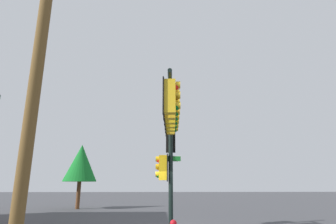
# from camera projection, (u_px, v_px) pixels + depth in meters

# --- Properties ---
(signal_pole_assembly) EXTENTS (5.37, 1.15, 6.06)m
(signal_pole_assembly) POSITION_uv_depth(u_px,v_px,m) (170.00, 128.00, 11.06)
(signal_pole_assembly) COLOR black
(signal_pole_assembly) RESTS_ON ground_plane
(utility_pole) EXTENTS (1.54, 1.14, 8.37)m
(utility_pole) POSITION_uv_depth(u_px,v_px,m) (37.00, 67.00, 5.71)
(utility_pole) COLOR brown
(utility_pole) RESTS_ON ground_plane
(tree_mid) EXTENTS (2.77, 2.77, 5.24)m
(tree_mid) POSITION_uv_depth(u_px,v_px,m) (81.00, 163.00, 22.99)
(tree_mid) COLOR brown
(tree_mid) RESTS_ON ground_plane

